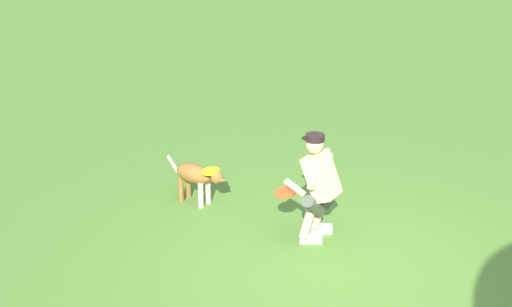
{
  "coord_description": "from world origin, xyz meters",
  "views": [
    {
      "loc": [
        0.88,
        5.8,
        3.66
      ],
      "look_at": [
        0.84,
        -1.2,
        0.9
      ],
      "focal_mm": 43.71,
      "sensor_mm": 36.0,
      "label": 1
    }
  ],
  "objects_px": {
    "dog": "(197,176)",
    "frisbee_held": "(285,193)",
    "frisbee_flying": "(211,171)",
    "person": "(318,184)"
  },
  "relations": [
    {
      "from": "dog",
      "to": "frisbee_held",
      "type": "relative_size",
      "value": 3.39
    },
    {
      "from": "person",
      "to": "frisbee_flying",
      "type": "distance_m",
      "value": 1.53
    },
    {
      "from": "dog",
      "to": "frisbee_flying",
      "type": "relative_size",
      "value": 3.58
    },
    {
      "from": "frisbee_held",
      "to": "dog",
      "type": "bearing_deg",
      "value": -41.68
    },
    {
      "from": "dog",
      "to": "frisbee_held",
      "type": "height_order",
      "value": "frisbee_held"
    },
    {
      "from": "person",
      "to": "dog",
      "type": "xyz_separation_m",
      "value": [
        1.49,
        -0.94,
        -0.31
      ]
    },
    {
      "from": "person",
      "to": "frisbee_held",
      "type": "bearing_deg",
      "value": 38.35
    },
    {
      "from": "person",
      "to": "dog",
      "type": "distance_m",
      "value": 1.79
    },
    {
      "from": "dog",
      "to": "frisbee_held",
      "type": "xyz_separation_m",
      "value": [
        -1.1,
        0.98,
        0.22
      ]
    },
    {
      "from": "person",
      "to": "frisbee_flying",
      "type": "xyz_separation_m",
      "value": [
        1.29,
        -0.79,
        -0.17
      ]
    }
  ]
}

